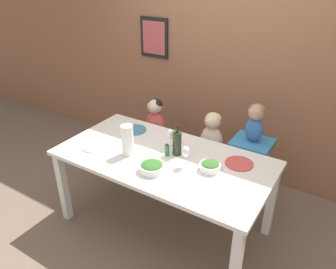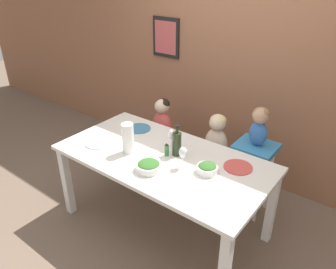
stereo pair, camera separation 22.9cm
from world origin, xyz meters
name	(u,v)px [view 1 (the left image)]	position (x,y,z in m)	size (l,w,h in m)	color
ground_plane	(164,224)	(0.00, 0.00, 0.00)	(14.00, 14.00, 0.00)	#705B4C
wall_back	(227,57)	(0.00, 1.26, 1.35)	(10.00, 0.09, 2.70)	#8E5B42
dining_table	(164,165)	(0.00, 0.00, 0.68)	(1.84, 0.95, 0.77)	white
chair_far_left	(156,144)	(-0.57, 0.70, 0.38)	(0.43, 0.40, 0.44)	silver
chair_far_center	(210,161)	(0.12, 0.70, 0.38)	(0.43, 0.40, 0.44)	silver
chair_right_highchair	(250,156)	(0.54, 0.70, 0.58)	(0.37, 0.34, 0.75)	silver
person_child_left	(155,119)	(-0.57, 0.71, 0.70)	(0.24, 0.17, 0.49)	#C64C4C
person_child_center	(212,134)	(0.12, 0.71, 0.70)	(0.24, 0.17, 0.49)	beige
person_baby_right	(255,120)	(0.54, 0.71, 0.96)	(0.17, 0.15, 0.37)	#3366B2
wine_bottle	(177,143)	(0.08, 0.09, 0.88)	(0.08, 0.08, 0.28)	#232D19
paper_towel_roll	(128,140)	(-0.28, -0.13, 0.90)	(0.10, 0.10, 0.27)	white
wine_glass_near	(185,152)	(0.23, -0.03, 0.90)	(0.07, 0.07, 0.18)	white
wine_glass_far	(171,135)	(-0.03, 0.16, 0.90)	(0.07, 0.07, 0.18)	white
salad_bowl_large	(152,167)	(0.04, -0.24, 0.80)	(0.21, 0.21, 0.08)	white
salad_bowl_small	(210,166)	(0.43, 0.02, 0.80)	(0.17, 0.17, 0.08)	white
dinner_plate_front_left	(95,146)	(-0.61, -0.19, 0.77)	(0.23, 0.23, 0.01)	silver
dinner_plate_back_left	(135,130)	(-0.51, 0.26, 0.77)	(0.23, 0.23, 0.01)	teal
dinner_plate_back_right	(239,163)	(0.59, 0.23, 0.77)	(0.23, 0.23, 0.01)	#D14C47
condiment_bottle_hot_sauce	(167,150)	(0.02, 0.03, 0.82)	(0.04, 0.04, 0.12)	#336633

